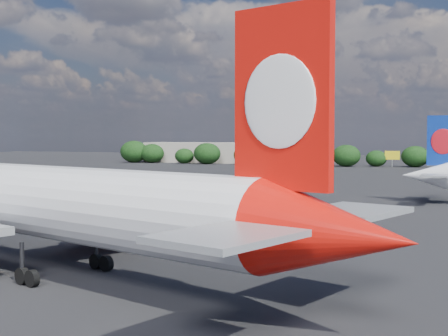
% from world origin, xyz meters
% --- Properties ---
extents(ground, '(500.00, 500.00, 0.00)m').
position_xyz_m(ground, '(0.00, 60.00, 0.00)').
color(ground, black).
rests_on(ground, ground).
extents(qantas_airliner, '(53.94, 51.78, 18.00)m').
position_xyz_m(qantas_airliner, '(6.48, 1.18, 5.48)').
color(qantas_airliner, white).
rests_on(qantas_airliner, ground).
extents(terminal_building, '(42.00, 16.00, 8.00)m').
position_xyz_m(terminal_building, '(-65.00, 192.00, 4.00)').
color(terminal_building, gray).
rests_on(terminal_building, ground).
extents(highway_sign, '(6.00, 0.30, 4.50)m').
position_xyz_m(highway_sign, '(-18.00, 176.00, 3.13)').
color(highway_sign, '#136220').
rests_on(highway_sign, ground).
extents(billboard_yellow, '(5.00, 0.30, 5.50)m').
position_xyz_m(billboard_yellow, '(12.00, 182.00, 3.87)').
color(billboard_yellow, yellow).
rests_on(billboard_yellow, ground).
extents(horizon_treeline, '(202.08, 15.58, 9.17)m').
position_xyz_m(horizon_treeline, '(8.14, 180.11, 4.05)').
color(horizon_treeline, black).
rests_on(horizon_treeline, ground).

